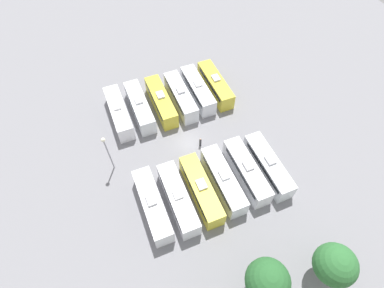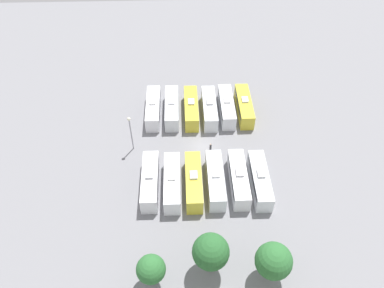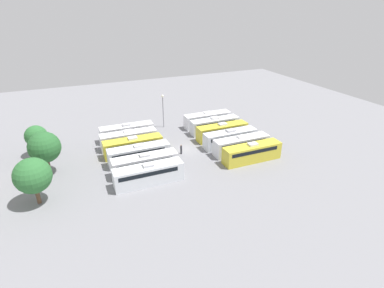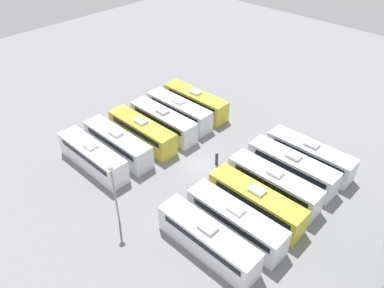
{
  "view_description": "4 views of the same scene",
  "coord_description": "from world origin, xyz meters",
  "px_view_note": "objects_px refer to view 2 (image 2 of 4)",
  "views": [
    {
      "loc": [
        10.15,
        26.19,
        39.12
      ],
      "look_at": [
        0.05,
        1.32,
        1.46
      ],
      "focal_mm": 28.0,
      "sensor_mm": 36.0,
      "label": 1
    },
    {
      "loc": [
        3.45,
        46.36,
        48.68
      ],
      "look_at": [
        1.8,
        0.7,
        1.5
      ],
      "focal_mm": 35.0,
      "sensor_mm": 36.0,
      "label": 2
    },
    {
      "loc": [
        -47.05,
        18.41,
        24.8
      ],
      "look_at": [
        -0.98,
        -1.21,
        1.33
      ],
      "focal_mm": 28.0,
      "sensor_mm": 36.0,
      "label": 3
    },
    {
      "loc": [
        25.91,
        23.08,
        28.73
      ],
      "look_at": [
        -0.04,
        -1.61,
        2.41
      ],
      "focal_mm": 35.0,
      "sensor_mm": 36.0,
      "label": 4
    }
  ],
  "objects_px": {
    "bus_6": "(260,180)",
    "bus_7": "(239,179)",
    "bus_3": "(191,108)",
    "bus_5": "(153,108)",
    "bus_2": "(209,108)",
    "bus_10": "(172,182)",
    "tree_2": "(151,269)",
    "bus_9": "(194,181)",
    "tree_0": "(274,261)",
    "bus_0": "(244,106)",
    "bus_8": "(215,180)",
    "light_pole": "(130,128)",
    "worker_person": "(210,148)",
    "bus_11": "(150,181)",
    "bus_1": "(227,106)",
    "bus_4": "(172,108)",
    "tree_1": "(211,252)"
  },
  "relations": [
    {
      "from": "bus_6",
      "to": "bus_7",
      "type": "height_order",
      "value": "same"
    },
    {
      "from": "bus_3",
      "to": "bus_5",
      "type": "height_order",
      "value": "same"
    },
    {
      "from": "bus_2",
      "to": "bus_10",
      "type": "xyz_separation_m",
      "value": [
        7.19,
        17.91,
        0.0
      ]
    },
    {
      "from": "bus_6",
      "to": "tree_2",
      "type": "bearing_deg",
      "value": 43.01
    },
    {
      "from": "bus_9",
      "to": "bus_7",
      "type": "bearing_deg",
      "value": -177.91
    },
    {
      "from": "bus_6",
      "to": "tree_0",
      "type": "relative_size",
      "value": 1.56
    },
    {
      "from": "tree_0",
      "to": "bus_0",
      "type": "bearing_deg",
      "value": -91.74
    },
    {
      "from": "bus_8",
      "to": "light_pole",
      "type": "distance_m",
      "value": 16.91
    },
    {
      "from": "bus_2",
      "to": "worker_person",
      "type": "xyz_separation_m",
      "value": [
        0.46,
        9.83,
        -0.79
      ]
    },
    {
      "from": "bus_3",
      "to": "bus_11",
      "type": "distance_m",
      "value": 19.08
    },
    {
      "from": "bus_1",
      "to": "bus_5",
      "type": "bearing_deg",
      "value": -0.18
    },
    {
      "from": "bus_1",
      "to": "bus_2",
      "type": "relative_size",
      "value": 1.0
    },
    {
      "from": "bus_8",
      "to": "tree_0",
      "type": "xyz_separation_m",
      "value": [
        -6.04,
        15.53,
        2.67
      ]
    },
    {
      "from": "bus_0",
      "to": "bus_1",
      "type": "relative_size",
      "value": 1.0
    },
    {
      "from": "bus_9",
      "to": "bus_11",
      "type": "height_order",
      "value": "same"
    },
    {
      "from": "bus_2",
      "to": "bus_6",
      "type": "height_order",
      "value": "same"
    },
    {
      "from": "bus_3",
      "to": "bus_4",
      "type": "bearing_deg",
      "value": -2.99
    },
    {
      "from": "bus_4",
      "to": "bus_7",
      "type": "distance_m",
      "value": 20.94
    },
    {
      "from": "bus_3",
      "to": "bus_9",
      "type": "distance_m",
      "value": 18.03
    },
    {
      "from": "bus_10",
      "to": "tree_2",
      "type": "relative_size",
      "value": 1.84
    },
    {
      "from": "bus_2",
      "to": "tree_1",
      "type": "distance_m",
      "value": 32.03
    },
    {
      "from": "bus_6",
      "to": "tree_0",
      "type": "bearing_deg",
      "value": 85.93
    },
    {
      "from": "tree_0",
      "to": "tree_2",
      "type": "distance_m",
      "value": 15.57
    },
    {
      "from": "tree_1",
      "to": "bus_6",
      "type": "bearing_deg",
      "value": -122.93
    },
    {
      "from": "worker_person",
      "to": "bus_8",
      "type": "bearing_deg",
      "value": 91.54
    },
    {
      "from": "bus_4",
      "to": "worker_person",
      "type": "height_order",
      "value": "bus_4"
    },
    {
      "from": "bus_7",
      "to": "worker_person",
      "type": "bearing_deg",
      "value": -62.89
    },
    {
      "from": "bus_0",
      "to": "bus_6",
      "type": "distance_m",
      "value": 18.37
    },
    {
      "from": "bus_0",
      "to": "bus_8",
      "type": "distance_m",
      "value": 19.39
    },
    {
      "from": "bus_10",
      "to": "worker_person",
      "type": "distance_m",
      "value": 10.55
    },
    {
      "from": "tree_0",
      "to": "bus_6",
      "type": "bearing_deg",
      "value": -94.07
    },
    {
      "from": "bus_0",
      "to": "tree_2",
      "type": "xyz_separation_m",
      "value": [
        16.57,
        33.89,
        2.14
      ]
    },
    {
      "from": "bus_6",
      "to": "tree_1",
      "type": "bearing_deg",
      "value": 57.07
    },
    {
      "from": "worker_person",
      "to": "tree_2",
      "type": "bearing_deg",
      "value": 68.5
    },
    {
      "from": "bus_0",
      "to": "light_pole",
      "type": "distance_m",
      "value": 23.12
    },
    {
      "from": "tree_0",
      "to": "bus_2",
      "type": "bearing_deg",
      "value": -80.09
    },
    {
      "from": "bus_2",
      "to": "bus_11",
      "type": "distance_m",
      "value": 20.52
    },
    {
      "from": "bus_0",
      "to": "bus_11",
      "type": "bearing_deg",
      "value": 45.65
    },
    {
      "from": "bus_0",
      "to": "tree_2",
      "type": "relative_size",
      "value": 1.84
    },
    {
      "from": "bus_0",
      "to": "tree_1",
      "type": "height_order",
      "value": "tree_1"
    },
    {
      "from": "bus_6",
      "to": "bus_0",
      "type": "bearing_deg",
      "value": -89.79
    },
    {
      "from": "worker_person",
      "to": "tree_0",
      "type": "bearing_deg",
      "value": 105.0
    },
    {
      "from": "tree_1",
      "to": "tree_2",
      "type": "relative_size",
      "value": 1.26
    },
    {
      "from": "bus_0",
      "to": "worker_person",
      "type": "xyz_separation_m",
      "value": [
        7.27,
        10.26,
        -0.79
      ]
    },
    {
      "from": "bus_5",
      "to": "bus_10",
      "type": "height_order",
      "value": "same"
    },
    {
      "from": "bus_6",
      "to": "tree_1",
      "type": "height_order",
      "value": "tree_1"
    },
    {
      "from": "bus_5",
      "to": "light_pole",
      "type": "distance_m",
      "value": 10.27
    },
    {
      "from": "bus_2",
      "to": "bus_9",
      "type": "distance_m",
      "value": 18.24
    },
    {
      "from": "tree_0",
      "to": "worker_person",
      "type": "bearing_deg",
      "value": -75.0
    },
    {
      "from": "tree_0",
      "to": "tree_1",
      "type": "xyz_separation_m",
      "value": [
        7.9,
        -1.35,
        0.39
      ]
    }
  ]
}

